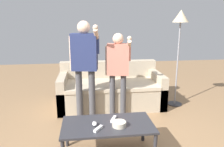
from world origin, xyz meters
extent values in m
cube|color=#B7A88E|center=(0.01, 1.53, 0.21)|extent=(1.96, 0.94, 0.42)
cube|color=#C6B59A|center=(0.01, 1.45, 0.45)|extent=(1.68, 0.82, 0.06)
cube|color=#B7A88E|center=(0.01, 1.91, 0.62)|extent=(1.96, 0.18, 0.40)
cube|color=#B7A88E|center=(-0.90, 1.53, 0.32)|extent=(0.14, 0.94, 0.63)
cube|color=#B7A88E|center=(0.92, 1.53, 0.32)|extent=(0.14, 0.94, 0.63)
cube|color=#2D2D33|center=(-0.22, -0.06, 0.40)|extent=(1.10, 0.57, 0.03)
cylinder|color=#2D2D33|center=(-0.74, 0.19, 0.19)|extent=(0.04, 0.04, 0.39)
cylinder|color=#2D2D33|center=(0.29, 0.19, 0.19)|extent=(0.04, 0.04, 0.39)
cylinder|color=beige|center=(-0.10, -0.14, 0.44)|extent=(0.16, 0.16, 0.06)
ellipsoid|color=white|center=(-0.38, -0.08, 0.44)|extent=(0.06, 0.09, 0.05)
cylinder|color=#4C4C51|center=(-0.38, -0.07, 0.46)|extent=(0.02, 0.02, 0.01)
cylinder|color=#2D2D33|center=(1.27, 1.40, 0.01)|extent=(0.28, 0.28, 0.02)
cylinder|color=gray|center=(1.27, 1.40, 0.80)|extent=(0.03, 0.03, 1.57)
cone|color=#C1AD89|center=(1.27, 1.40, 1.70)|extent=(0.30, 0.30, 0.22)
cylinder|color=#47474C|center=(-0.58, 1.01, 0.42)|extent=(0.11, 0.11, 0.85)
cylinder|color=#47474C|center=(-0.37, 0.97, 0.42)|extent=(0.11, 0.11, 0.85)
cube|color=navy|center=(-0.47, 0.99, 1.14)|extent=(0.43, 0.28, 0.58)
sphere|color=beige|center=(-0.47, 0.99, 1.52)|extent=(0.20, 0.20, 0.20)
cylinder|color=beige|center=(-0.67, 1.02, 1.11)|extent=(0.07, 0.07, 0.55)
cylinder|color=navy|center=(-0.28, 0.96, 1.25)|extent=(0.07, 0.07, 0.28)
cylinder|color=beige|center=(-0.29, 0.88, 1.41)|extent=(0.11, 0.27, 0.22)
sphere|color=beige|center=(-0.30, 0.79, 1.52)|extent=(0.08, 0.08, 0.08)
cylinder|color=#47474C|center=(-0.02, 1.04, 0.37)|extent=(0.09, 0.09, 0.75)
cylinder|color=#47474C|center=(0.16, 1.01, 0.37)|extent=(0.09, 0.09, 0.75)
cube|color=#DB7F6B|center=(0.07, 1.03, 1.00)|extent=(0.38, 0.24, 0.51)
sphere|color=beige|center=(0.07, 1.03, 1.34)|extent=(0.18, 0.18, 0.18)
cylinder|color=beige|center=(-0.11, 1.06, 0.98)|extent=(0.07, 0.07, 0.48)
cylinder|color=#DB7F6B|center=(0.24, 1.00, 1.10)|extent=(0.07, 0.07, 0.24)
cylinder|color=beige|center=(0.23, 0.93, 1.25)|extent=(0.10, 0.24, 0.18)
sphere|color=beige|center=(0.22, 0.87, 1.35)|extent=(0.07, 0.07, 0.07)
cube|color=white|center=(-0.14, 0.03, 0.43)|extent=(0.09, 0.16, 0.03)
cylinder|color=silver|center=(-0.13, 0.05, 0.44)|extent=(0.01, 0.01, 0.00)
cube|color=silver|center=(-0.16, -0.01, 0.44)|extent=(0.02, 0.02, 0.00)
cube|color=white|center=(-0.34, -0.19, 0.43)|extent=(0.12, 0.14, 0.03)
cylinder|color=silver|center=(-0.33, -0.17, 0.44)|extent=(0.01, 0.01, 0.00)
cube|color=silver|center=(-0.37, -0.23, 0.44)|extent=(0.02, 0.02, 0.00)
camera|label=1|loc=(-0.47, -2.41, 1.62)|focal=34.49mm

